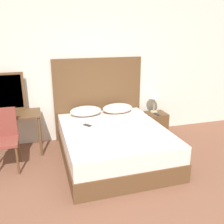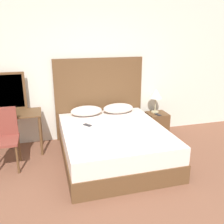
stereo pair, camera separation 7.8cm
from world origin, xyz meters
The scene contains 13 objects.
ground_plane centered at (0.00, 0.00, 0.00)m, with size 16.00×16.00×0.00m, color brown.
wall_back centered at (0.00, 2.62, 1.35)m, with size 10.00×0.06×2.70m.
bed centered at (0.13, 1.51, 0.28)m, with size 1.67×2.02×0.56m.
headboard centered at (0.13, 2.55, 0.80)m, with size 1.76×0.05×1.60m.
pillow_left centered at (-0.19, 2.28, 0.65)m, with size 0.59×0.37×0.18m.
pillow_right centered at (0.44, 2.28, 0.65)m, with size 0.59×0.37×0.18m.
phone_on_bed centered at (-0.27, 1.76, 0.56)m, with size 0.14×0.16×0.01m.
nightstand centered at (1.30, 2.30, 0.23)m, with size 0.41×0.38×0.46m.
table_lamp centered at (1.28, 2.38, 0.85)m, with size 0.26×0.26×0.50m.
phone_on_nightstand centered at (1.26, 2.21, 0.47)m, with size 0.10×0.16×0.01m.
vanity_desk centered at (-1.54, 2.21, 0.62)m, with size 1.07×0.54×0.74m.
vanity_mirror centered at (-1.54, 2.45, 1.07)m, with size 0.60×0.03×0.67m.
chair centered at (-1.58, 1.74, 0.55)m, with size 0.41×0.45×0.95m.
Camera 2 is at (-0.93, -2.17, 2.08)m, focal length 40.00 mm.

